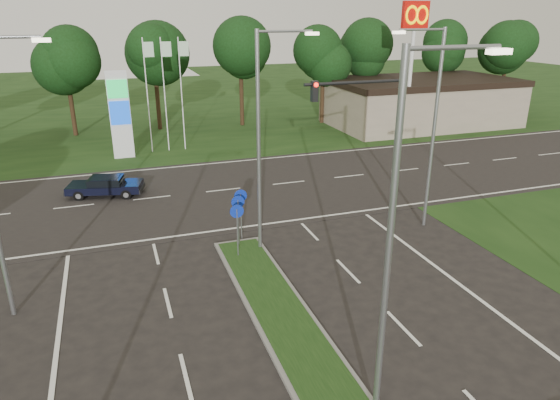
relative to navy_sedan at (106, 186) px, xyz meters
name	(u,v)px	position (x,y,z in m)	size (l,w,h in m)	color
verge_far	(152,104)	(5.34, 29.74, -0.58)	(160.00, 50.00, 0.02)	black
cross_road	(206,192)	(5.34, -1.26, -0.58)	(160.00, 12.00, 0.02)	black
commercial_building	(421,102)	(27.34, 10.74, 1.42)	(16.00, 9.00, 4.00)	gray
streetlight_median_near	(398,231)	(6.34, -19.26, 4.50)	(2.53, 0.22, 9.00)	gray
streetlight_median_far	(263,133)	(6.34, -9.26, 4.50)	(2.53, 0.22, 9.00)	gray
streetlight_right_far	(431,120)	(14.14, -9.26, 4.50)	(2.53, 0.22, 9.00)	gray
traffic_signal	(376,123)	(12.53, -7.27, 4.07)	(5.10, 0.42, 7.00)	black
median_signs	(239,211)	(5.34, -8.86, 1.13)	(1.16, 1.76, 2.38)	gray
gas_pylon	(123,112)	(1.55, 7.78, 2.61)	(5.80, 1.26, 8.00)	silver
mcdonalds_sign	(414,35)	(23.34, 6.71, 7.40)	(2.20, 0.47, 10.40)	silver
treeline_far	(164,49)	(5.44, 14.67, 6.25)	(6.00, 6.00, 9.90)	black
navy_sedan	(106,186)	(0.00, 0.00, 0.00)	(4.22, 2.55, 1.08)	black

